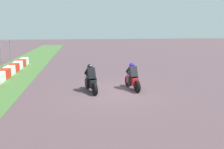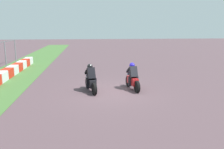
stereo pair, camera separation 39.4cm
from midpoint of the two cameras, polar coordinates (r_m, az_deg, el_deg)
The scene contains 3 objects.
ground_plane at distance 12.57m, azimuth -1.20°, elevation -4.26°, with size 120.00×120.00×0.00m, color #553F45.
rider_lane_a at distance 12.95m, azimuth 4.21°, elevation -0.98°, with size 2.04×0.60×1.51m.
rider_lane_b at distance 12.49m, azimuth -6.16°, elevation -1.48°, with size 2.02×0.66×1.51m.
Camera 1 is at (-11.99, 1.67, 3.41)m, focal length 36.94 mm.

